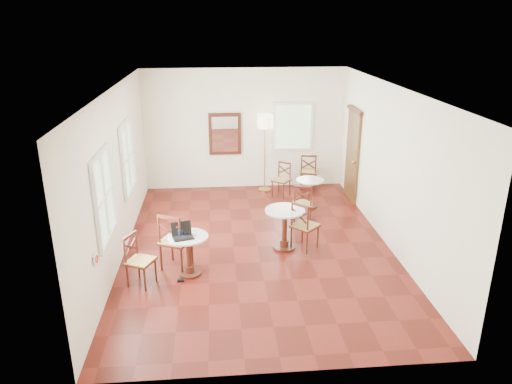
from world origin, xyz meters
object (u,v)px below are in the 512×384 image
chair_back_a (309,171)px  chair_mid_b (304,226)px  navy_mug (180,233)px  chair_back_b (282,179)px  cafe_table_near (189,251)px  cafe_table_mid (285,224)px  floor_lamp (265,126)px  mouse (186,236)px  chair_mid_a (303,204)px  power_adapter (181,280)px  laptop (182,234)px  chair_near_a (175,241)px  cafe_table_back (310,190)px  chair_near_b (139,260)px

chair_back_a → chair_mid_b: bearing=93.8°
chair_mid_b → navy_mug: (-2.23, -0.76, 0.29)m
chair_back_a → chair_back_b: bearing=46.9°
chair_back_b → navy_mug: (-2.21, -3.66, 0.35)m
cafe_table_near → navy_mug: 0.35m
cafe_table_mid → floor_lamp: bearing=90.6°
cafe_table_mid → floor_lamp: size_ratio=0.41×
chair_back_a → mouse: (-2.87, -4.15, 0.27)m
chair_mid_a → power_adapter: bearing=53.5°
chair_mid_b → navy_mug: 2.38m
cafe_table_mid → chair_back_b: size_ratio=0.95×
chair_mid_b → laptop: laptop is taller
chair_near_a → chair_mid_a: size_ratio=1.18×
floor_lamp → chair_back_b: bearing=-48.0°
chair_back_a → cafe_table_mid: bearing=87.8°
cafe_table_back → chair_back_a: bearing=80.1°
chair_back_b → mouse: 4.28m
laptop → chair_mid_b: bearing=5.2°
chair_mid_b → chair_back_a: size_ratio=1.02×
chair_back_b → navy_mug: 4.29m
cafe_table_near → power_adapter: (-0.14, -0.24, -0.42)m
chair_back_a → power_adapter: (-2.98, -4.38, -0.44)m
chair_back_a → navy_mug: (-2.96, -4.11, 0.30)m
chair_near_a → laptop: (0.15, -0.27, 0.25)m
chair_near_b → chair_back_a: (3.63, 4.39, 0.03)m
cafe_table_mid → navy_mug: (-1.87, -0.81, 0.28)m
cafe_table_near → cafe_table_mid: bearing=25.5°
chair_back_b → mouse: bearing=-83.0°
chair_back_a → chair_near_b: bearing=66.5°
chair_near_b → cafe_table_back: bearing=-22.3°
mouse → chair_mid_a: bearing=57.2°
floor_lamp → laptop: (-1.80, -4.13, -0.86)m
cafe_table_mid → laptop: size_ratio=2.01×
cafe_table_near → navy_mug: bearing=167.5°
floor_lamp → cafe_table_mid: bearing=-89.4°
chair_near_b → navy_mug: 0.79m
cafe_table_mid → chair_back_b: 2.87m
chair_near_a → mouse: (0.21, -0.26, 0.21)m
cafe_table_back → chair_near_b: size_ratio=0.76×
cafe_table_mid → power_adapter: 2.23m
cafe_table_back → chair_back_b: 0.97m
cafe_table_mid → chair_back_b: chair_back_b is taller
chair_mid_a → floor_lamp: bearing=-63.4°
cafe_table_near → chair_back_a: bearing=55.5°
cafe_table_near → chair_mid_b: size_ratio=0.75×
cafe_table_mid → power_adapter: bearing=-150.4°
chair_back_b → power_adapter: size_ratio=7.72×
cafe_table_back → navy_mug: (-2.74, -2.84, 0.36)m
power_adapter → chair_back_a: bearing=55.7°
power_adapter → chair_near_a: bearing=101.4°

